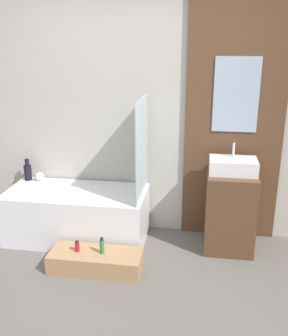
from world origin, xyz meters
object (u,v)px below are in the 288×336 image
at_px(bathtub, 77,215).
at_px(bottle_soap_secondary, 102,246).
at_px(vase_round_light, 39,176).
at_px(bottle_soap_primary, 77,246).
at_px(vase_tall_dark, 28,171).
at_px(wooden_step_bench, 96,261).
at_px(sink, 233,166).

distance_m(bathtub, bottle_soap_secondary, 0.69).
relative_size(vase_round_light, bottle_soap_primary, 0.89).
xyz_separation_m(vase_round_light, bottle_soap_primary, (0.67, -0.80, -0.36)).
xyz_separation_m(bathtub, vase_round_light, (-0.50, 0.24, 0.31)).
bearing_deg(bathtub, vase_tall_dark, 158.35).
distance_m(bathtub, vase_round_light, 0.64).
xyz_separation_m(bathtub, wooden_step_bench, (0.35, -0.56, -0.18)).
relative_size(bathtub, bottle_soap_primary, 13.47).
distance_m(sink, bottle_soap_primary, 1.66).
xyz_separation_m(sink, bottle_soap_primary, (-1.39, -0.62, -0.65)).
distance_m(vase_tall_dark, vase_round_light, 0.14).
height_order(bathtub, wooden_step_bench, bathtub).
distance_m(bottle_soap_primary, bottle_soap_secondary, 0.24).
height_order(vase_tall_dark, bottle_soap_primary, vase_tall_dark).
distance_m(vase_tall_dark, bottle_soap_secondary, 1.38).
distance_m(wooden_step_bench, bottle_soap_secondary, 0.17).
bearing_deg(vase_round_light, wooden_step_bench, -43.48).
bearing_deg(sink, bathtub, -177.64).
bearing_deg(wooden_step_bench, vase_round_light, 136.52).
height_order(vase_round_light, bottle_soap_secondary, vase_round_light).
distance_m(bathtub, sink, 1.68).
relative_size(wooden_step_bench, vase_tall_dark, 3.53).
bearing_deg(wooden_step_bench, bottle_soap_secondary, 0.00).
bearing_deg(vase_tall_dark, sink, -4.82).
height_order(bottle_soap_primary, bottle_soap_secondary, bottle_soap_secondary).
height_order(bathtub, bottle_soap_primary, bathtub).
distance_m(vase_round_light, bottle_soap_primary, 1.11).
relative_size(bathtub, vase_round_light, 15.12).
bearing_deg(bottle_soap_primary, wooden_step_bench, 0.00).
distance_m(bathtub, vase_tall_dark, 0.77).
xyz_separation_m(vase_tall_dark, bottle_soap_primary, (0.81, -0.81, -0.41)).
xyz_separation_m(wooden_step_bench, bottle_soap_secondary, (0.06, 0.00, 0.16)).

